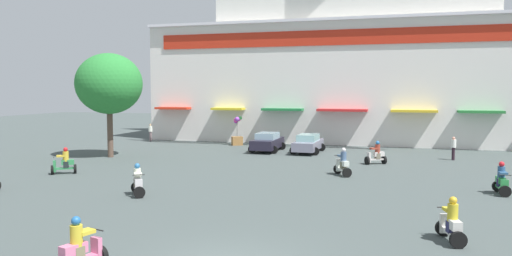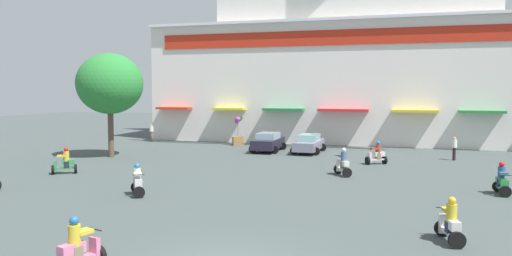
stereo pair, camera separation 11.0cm
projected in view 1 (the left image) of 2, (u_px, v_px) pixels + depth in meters
ground_plane at (310, 181)px, 25.67m from camera, size 128.00×128.00×0.00m
colonial_building at (353, 39)px, 46.93m from camera, size 36.74×16.43×22.03m
plaza_tree_0 at (109, 84)px, 34.50m from camera, size 4.68×4.52×7.34m
parked_car_0 at (267, 142)px, 38.10m from camera, size 2.33×4.14×1.45m
parked_car_1 at (308, 143)px, 37.24m from camera, size 2.29×4.28×1.41m
scooter_rider_0 at (80, 249)px, 12.90m from camera, size 0.90×1.48×1.52m
scooter_rider_1 at (138, 182)px, 22.23m from camera, size 1.19×1.39×1.46m
scooter_rider_4 at (343, 164)px, 27.39m from camera, size 1.15×1.49×1.57m
scooter_rider_5 at (502, 181)px, 22.46m from camera, size 0.62×1.34×1.51m
scooter_rider_6 at (64, 163)px, 27.91m from camera, size 1.40×1.20×1.52m
scooter_rider_7 at (376, 155)px, 31.53m from camera, size 1.42×1.14×1.51m
scooter_rider_8 at (451, 224)px, 15.41m from camera, size 0.86×1.52×1.48m
pedestrian_0 at (453, 147)px, 33.34m from camera, size 0.38×0.38×1.60m
pedestrian_1 at (150, 131)px, 45.55m from camera, size 0.53×0.53×1.65m
balloon_vendor_cart at (237, 132)px, 42.22m from camera, size 1.08×0.99×2.52m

